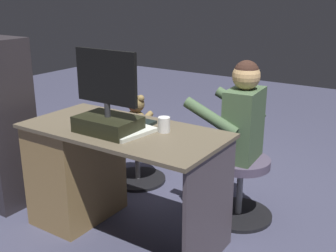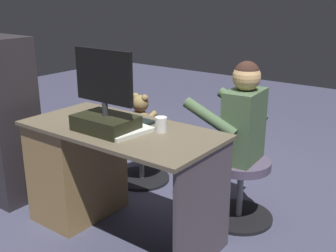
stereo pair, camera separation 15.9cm
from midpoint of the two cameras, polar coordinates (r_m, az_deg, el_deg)
ground_plane at (r=3.15m, az=-3.57°, el=-11.80°), size 10.00×10.00×0.00m
desk at (r=2.97m, az=-12.64°, el=-5.59°), size 1.30×0.64×0.74m
monitor at (r=2.54m, az=-10.04°, el=2.06°), size 0.44×0.25×0.50m
keyboard at (r=2.77m, az=-7.52°, el=0.87°), size 0.42×0.14×0.02m
computer_mouse at (r=2.93m, az=-11.94°, el=1.74°), size 0.06×0.10×0.04m
cup at (r=2.53m, az=-2.34°, el=0.18°), size 0.07×0.07×0.09m
tv_remote at (r=2.85m, az=-12.50°, el=1.06°), size 0.07×0.16×0.02m
notebook_binder at (r=2.53m, az=-7.27°, el=-0.78°), size 0.26×0.33×0.02m
office_chair_teddy at (r=3.55m, az=-5.50°, el=-3.58°), size 0.48×0.48×0.45m
teddy_bear at (r=3.45m, az=-5.56°, el=1.63°), size 0.22×0.22×0.31m
visitor_chair at (r=3.01m, az=8.32°, el=-7.66°), size 0.48×0.48×0.45m
person at (r=2.90m, az=7.29°, el=-0.09°), size 0.52×0.50×1.13m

